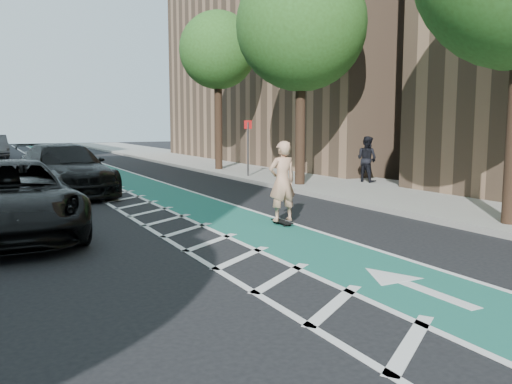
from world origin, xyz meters
TOP-DOWN VIEW (x-y plane):
  - ground at (0.00, 0.00)m, footprint 120.00×120.00m
  - bike_lane at (3.00, 10.00)m, footprint 2.00×90.00m
  - buffer_strip at (1.50, 10.00)m, footprint 1.40×90.00m
  - sidewalk_right at (9.50, 10.00)m, footprint 5.00×90.00m
  - curb_right at (7.05, 10.00)m, footprint 0.12×90.00m
  - building_right_far at (17.50, 20.00)m, footprint 14.00×22.00m
  - tree_r_c at (7.90, 8.00)m, footprint 4.20×4.20m
  - tree_r_d at (7.90, 16.00)m, footprint 4.20×4.20m
  - sign_post at (7.60, 12.00)m, footprint 0.35×0.08m
  - skateboard at (3.70, 2.38)m, footprint 0.22×0.74m
  - skateboarder at (3.70, 2.38)m, footprint 0.69×0.46m
  - suv_near at (-1.99, 3.93)m, footprint 2.67×5.72m
  - suv_far at (0.00, 10.42)m, footprint 2.97×6.00m
  - pedestrian at (10.54, 7.84)m, footprint 0.85×0.98m

SIDE VIEW (x-z plane):
  - ground at x=0.00m, z-range 0.00..0.00m
  - buffer_strip at x=1.50m, z-range 0.00..0.01m
  - bike_lane at x=3.00m, z-range 0.00..0.01m
  - sidewalk_right at x=9.50m, z-range 0.00..0.15m
  - curb_right at x=7.05m, z-range 0.00..0.16m
  - skateboard at x=3.70m, z-range 0.03..0.13m
  - suv_near at x=-1.99m, z-range 0.00..1.59m
  - suv_far at x=0.00m, z-range 0.00..1.68m
  - pedestrian at x=10.54m, z-range 0.15..1.87m
  - skateboarder at x=3.70m, z-range 0.10..1.96m
  - sign_post at x=7.60m, z-range 0.11..2.59m
  - tree_r_c at x=7.90m, z-range 1.82..9.72m
  - tree_r_d at x=7.90m, z-range 1.82..9.72m
  - building_right_far at x=17.50m, z-range 0.00..19.00m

